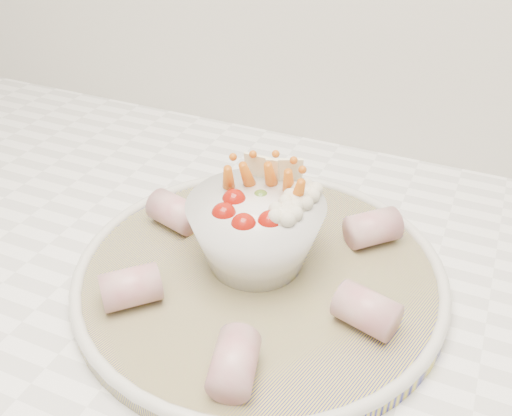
% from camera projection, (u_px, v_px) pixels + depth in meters
% --- Properties ---
extents(serving_platter, '(0.45, 0.45, 0.02)m').
position_uv_depth(serving_platter, '(260.00, 273.00, 0.57)').
color(serving_platter, navy).
rests_on(serving_platter, kitchen_counter).
extents(veggie_bowl, '(0.14, 0.14, 0.10)m').
position_uv_depth(veggie_bowl, '(258.00, 229.00, 0.56)').
color(veggie_bowl, silver).
rests_on(veggie_bowl, serving_platter).
extents(cured_meat_rolls, '(0.29, 0.32, 0.04)m').
position_uv_depth(cured_meat_rolls, '(260.00, 256.00, 0.56)').
color(cured_meat_rolls, '#AC4E5B').
rests_on(cured_meat_rolls, serving_platter).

